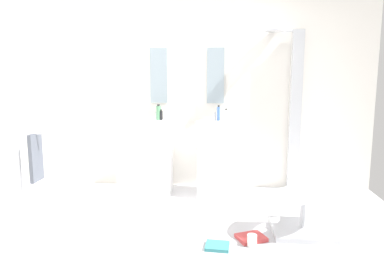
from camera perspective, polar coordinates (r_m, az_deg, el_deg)
ground_plane at (r=3.40m, az=-3.44°, el=-17.79°), size 4.80×3.60×0.04m
rear_partition at (r=4.69m, az=-0.74°, el=6.26°), size 4.80×0.10×2.60m
pedestal_sink_left at (r=4.44m, az=-6.03°, el=-4.44°), size 0.46×0.46×1.03m
pedestal_sink_right at (r=4.37m, az=3.65°, el=-4.64°), size 0.46×0.46×1.03m
vanity_mirror_left at (r=4.67m, az=-5.44°, el=8.47°), size 0.22×0.03×0.71m
vanity_mirror_right at (r=4.60m, az=3.85°, el=8.49°), size 0.22×0.03×0.71m
shower_column at (r=4.66m, az=16.28°, el=3.19°), size 0.49×0.24×2.05m
lounge_chair at (r=3.52m, az=17.64°, el=-10.76°), size 1.09×1.09×0.65m
towel_rack at (r=3.99m, az=-24.38°, el=-4.67°), size 0.37×0.22×0.95m
area_rug at (r=3.37m, az=8.57°, el=-17.69°), size 1.17×0.80×0.01m
magazine_teal at (r=3.21m, az=4.14°, el=-18.59°), size 0.22×0.19×0.03m
magazine_red at (r=3.38m, az=9.59°, el=-17.17°), size 0.31×0.28×0.03m
coffee_mug at (r=3.25m, az=9.73°, el=-17.59°), size 0.08×0.08×0.11m
soap_bottle_green at (r=4.47m, az=-5.45°, el=2.50°), size 0.06×0.06×0.20m
soap_bottle_white at (r=4.34m, az=5.55°, el=2.04°), size 0.04×0.04×0.16m
soap_bottle_black at (r=4.45m, az=-5.04°, el=2.08°), size 0.04×0.04×0.13m
soap_bottle_blue at (r=4.39m, az=4.33°, el=2.38°), size 0.04×0.04×0.19m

